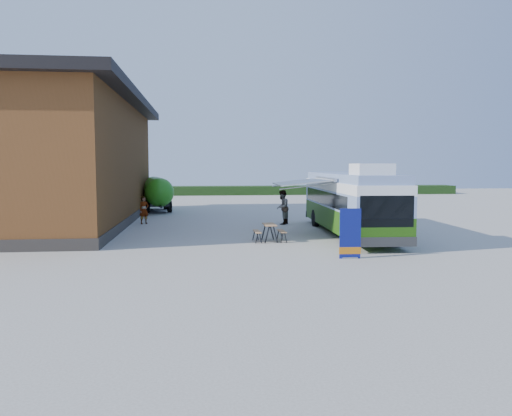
{
  "coord_description": "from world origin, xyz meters",
  "views": [
    {
      "loc": [
        -2.34,
        -20.3,
        3.39
      ],
      "look_at": [
        0.2,
        3.0,
        1.4
      ],
      "focal_mm": 35.0,
      "sensor_mm": 36.0,
      "label": 1
    }
  ],
  "objects": [
    {
      "name": "awning",
      "position": [
        2.65,
        3.43,
        2.53
      ],
      "size": [
        2.68,
        4.17,
        0.51
      ],
      "rotation": [
        0.0,
        0.0,
        -0.04
      ],
      "color": "white",
      "rests_on": "ground"
    },
    {
      "name": "ground",
      "position": [
        0.0,
        0.0,
        0.0
      ],
      "size": [
        100.0,
        100.0,
        0.0
      ],
      "primitive_type": "plane",
      "color": "#BCB7AD",
      "rests_on": "ground"
    },
    {
      "name": "person_a",
      "position": [
        -5.7,
        9.16,
        0.82
      ],
      "size": [
        0.71,
        0.67,
        1.64
      ],
      "primitive_type": "imported",
      "rotation": [
        0.0,
        0.0,
        0.63
      ],
      "color": "#999999",
      "rests_on": "ground"
    },
    {
      "name": "slurry_tanker",
      "position": [
        -5.7,
        17.45,
        1.46
      ],
      "size": [
        2.83,
        6.8,
        2.54
      ],
      "rotation": [
        0.0,
        0.0,
        0.18
      ],
      "color": "#2A8718",
      "rests_on": "ground"
    },
    {
      "name": "banner",
      "position": [
        3.04,
        -2.75,
        0.75
      ],
      "size": [
        0.8,
        0.2,
        1.84
      ],
      "rotation": [
        0.0,
        0.0,
        -0.04
      ],
      "color": "navy",
      "rests_on": "ground"
    },
    {
      "name": "bus",
      "position": [
        4.91,
        3.56,
        1.66
      ],
      "size": [
        2.84,
        11.42,
        3.48
      ],
      "rotation": [
        0.0,
        0.0,
        -0.04
      ],
      "color": "#2B6110",
      "rests_on": "ground"
    },
    {
      "name": "hedge",
      "position": [
        8.0,
        38.0,
        0.5
      ],
      "size": [
        40.0,
        3.0,
        1.0
      ],
      "primitive_type": "cube",
      "color": "#264419",
      "rests_on": "ground"
    },
    {
      "name": "person_b",
      "position": [
        2.28,
        8.08,
        0.99
      ],
      "size": [
        1.11,
        1.2,
        1.99
      ],
      "primitive_type": "imported",
      "rotation": [
        0.0,
        0.0,
        -2.04
      ],
      "color": "#999999",
      "rests_on": "ground"
    },
    {
      "name": "barn",
      "position": [
        -10.5,
        10.0,
        3.59
      ],
      "size": [
        9.6,
        21.2,
        7.5
      ],
      "color": "brown",
      "rests_on": "ground"
    },
    {
      "name": "picnic_table",
      "position": [
        0.66,
        1.68,
        0.59
      ],
      "size": [
        1.41,
        1.26,
        0.78
      ],
      "rotation": [
        0.0,
        0.0,
        0.03
      ],
      "color": "tan",
      "rests_on": "ground"
    }
  ]
}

